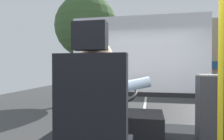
{
  "coord_description": "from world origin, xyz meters",
  "views": [
    {
      "loc": [
        0.22,
        -1.91,
        1.77
      ],
      "look_at": [
        -0.32,
        0.82,
        1.72
      ],
      "focal_mm": 30.71,
      "sensor_mm": 36.0,
      "label": 1
    }
  ],
  "objects_px": {
    "driver_seat": "(95,133)",
    "fare_box": "(209,111)",
    "steering_console": "(121,126)",
    "handrail_pole": "(221,70)",
    "parked_car_red": "(222,84)",
    "bus_driver": "(99,106)"
  },
  "relations": [
    {
      "from": "bus_driver",
      "to": "handrail_pole",
      "type": "relative_size",
      "value": 0.4
    },
    {
      "from": "handrail_pole",
      "to": "parked_car_red",
      "type": "height_order",
      "value": "handrail_pole"
    },
    {
      "from": "fare_box",
      "to": "driver_seat",
      "type": "bearing_deg",
      "value": -130.62
    },
    {
      "from": "steering_console",
      "to": "parked_car_red",
      "type": "bearing_deg",
      "value": 65.24
    },
    {
      "from": "handrail_pole",
      "to": "bus_driver",
      "type": "bearing_deg",
      "value": -157.0
    },
    {
      "from": "driver_seat",
      "to": "handrail_pole",
      "type": "distance_m",
      "value": 1.19
    },
    {
      "from": "steering_console",
      "to": "parked_car_red",
      "type": "height_order",
      "value": "steering_console"
    },
    {
      "from": "handrail_pole",
      "to": "fare_box",
      "type": "bearing_deg",
      "value": 80.45
    },
    {
      "from": "handrail_pole",
      "to": "fare_box",
      "type": "xyz_separation_m",
      "value": [
        0.13,
        0.77,
        -0.53
      ]
    },
    {
      "from": "handrail_pole",
      "to": "parked_car_red",
      "type": "relative_size",
      "value": 0.44
    },
    {
      "from": "bus_driver",
      "to": "steering_console",
      "type": "xyz_separation_m",
      "value": [
        0.0,
        1.13,
        -0.5
      ]
    },
    {
      "from": "steering_console",
      "to": "handrail_pole",
      "type": "bearing_deg",
      "value": -36.26
    },
    {
      "from": "bus_driver",
      "to": "handrail_pole",
      "type": "xyz_separation_m",
      "value": [
        0.98,
        0.42,
        0.27
      ]
    },
    {
      "from": "steering_console",
      "to": "handrail_pole",
      "type": "distance_m",
      "value": 1.44
    },
    {
      "from": "driver_seat",
      "to": "bus_driver",
      "type": "relative_size",
      "value": 1.65
    },
    {
      "from": "bus_driver",
      "to": "fare_box",
      "type": "distance_m",
      "value": 1.64
    },
    {
      "from": "bus_driver",
      "to": "fare_box",
      "type": "bearing_deg",
      "value": 46.85
    },
    {
      "from": "driver_seat",
      "to": "fare_box",
      "type": "relative_size",
      "value": 1.42
    },
    {
      "from": "fare_box",
      "to": "parked_car_red",
      "type": "xyz_separation_m",
      "value": [
        3.6,
        10.17,
        -0.52
      ]
    },
    {
      "from": "driver_seat",
      "to": "parked_car_red",
      "type": "distance_m",
      "value": 12.4
    },
    {
      "from": "handrail_pole",
      "to": "fare_box",
      "type": "distance_m",
      "value": 0.94
    },
    {
      "from": "steering_console",
      "to": "parked_car_red",
      "type": "distance_m",
      "value": 11.25
    }
  ]
}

